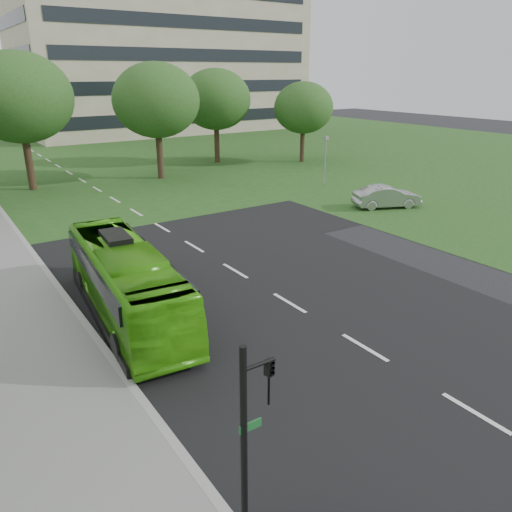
# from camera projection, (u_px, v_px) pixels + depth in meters

# --- Properties ---
(ground) EXTENTS (160.00, 160.00, 0.00)m
(ground) POSITION_uv_depth(u_px,v_px,m) (324.00, 324.00, 17.74)
(ground) COLOR black
(ground) RESTS_ON ground
(street_surfaces) EXTENTS (120.00, 120.00, 0.15)m
(street_surfaces) POSITION_uv_depth(u_px,v_px,m) (106.00, 198.00, 35.23)
(street_surfaces) COLOR black
(street_surfaces) RESTS_ON ground
(office_building) EXTENTS (40.10, 20.10, 25.00)m
(office_building) POSITION_uv_depth(u_px,v_px,m) (161.00, 42.00, 73.09)
(office_building) COLOR tan
(office_building) RESTS_ON ground
(tree_park_b) EXTENTS (7.55, 7.55, 9.90)m
(tree_park_b) POSITION_uv_depth(u_px,v_px,m) (19.00, 98.00, 35.60)
(tree_park_b) COLOR black
(tree_park_b) RESTS_ON ground
(tree_park_c) EXTENTS (6.95, 6.95, 9.23)m
(tree_park_c) POSITION_uv_depth(u_px,v_px,m) (156.00, 100.00, 39.80)
(tree_park_c) COLOR black
(tree_park_c) RESTS_ON ground
(tree_park_d) EXTENTS (6.64, 6.64, 8.78)m
(tree_park_d) POSITION_uv_depth(u_px,v_px,m) (216.00, 100.00, 47.19)
(tree_park_d) COLOR black
(tree_park_d) RESTS_ON ground
(tree_park_e) EXTENTS (5.70, 5.70, 7.59)m
(tree_park_e) POSITION_uv_depth(u_px,v_px,m) (303.00, 108.00, 47.83)
(tree_park_e) COLOR black
(tree_park_e) RESTS_ON ground
(bus) EXTENTS (3.10, 9.77, 2.68)m
(bus) POSITION_uv_depth(u_px,v_px,m) (126.00, 282.00, 17.91)
(bus) COLOR #46AD14
(bus) RESTS_ON ground
(sedan) EXTENTS (4.61, 3.08, 1.44)m
(sedan) POSITION_uv_depth(u_px,v_px,m) (387.00, 197.00, 32.69)
(sedan) COLOR #9A9A9E
(sedan) RESTS_ON ground
(traffic_light) EXTENTS (0.71, 0.20, 4.40)m
(traffic_light) POSITION_uv_depth(u_px,v_px,m) (251.00, 437.00, 8.47)
(traffic_light) COLOR black
(traffic_light) RESTS_ON ground
(camera_pole) EXTENTS (0.39, 0.36, 3.82)m
(camera_pole) POSITION_uv_depth(u_px,v_px,m) (325.00, 154.00, 38.29)
(camera_pole) COLOR gray
(camera_pole) RESTS_ON ground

